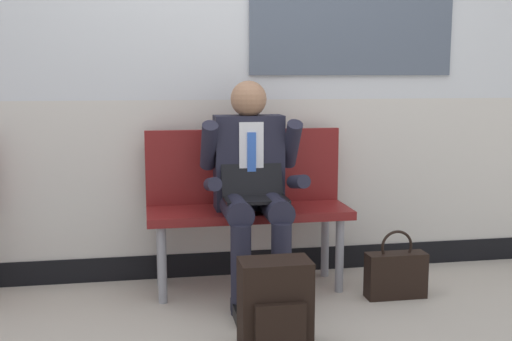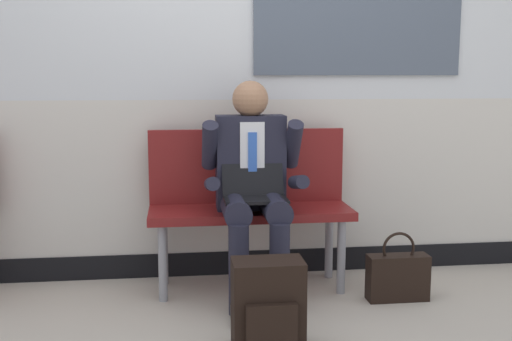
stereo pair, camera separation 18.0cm
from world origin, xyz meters
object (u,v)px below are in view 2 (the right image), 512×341
Objects in this scene: person_seated at (253,183)px; bench_with_person at (249,196)px; backpack at (268,305)px; handbag at (398,276)px.

bench_with_person is at bearing 90.00° from person_seated.
person_seated reaches higher than backpack.
person_seated reaches higher than handbag.
bench_with_person is 2.83× the size of backpack.
person_seated is at bearing 88.76° from backpack.
handbag is (0.83, 0.54, -0.07)m from backpack.
backpack is (-0.02, -0.91, -0.35)m from bench_with_person.
person_seated is 0.98m from handbag.
bench_with_person is 0.96× the size of person_seated.
bench_with_person is 3.00× the size of handbag.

